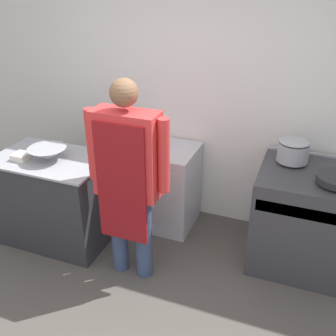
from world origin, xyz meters
name	(u,v)px	position (x,y,z in m)	size (l,w,h in m)	color
wall_back	(197,91)	(0.00, 1.96, 1.35)	(8.00, 0.05, 2.70)	white
prep_counter	(56,199)	(-1.08, 1.00, 0.44)	(1.03, 0.66, 0.87)	#2D2D33
stove	(305,219)	(1.16, 1.50, 0.45)	(0.86, 0.78, 0.92)	#38383D
fridge_unit	(163,186)	(-0.23, 1.63, 0.42)	(0.65, 0.57, 0.84)	silver
person_cook	(128,172)	(-0.20, 0.81, 0.99)	(0.69, 0.24, 1.72)	#38476B
mixing_bowl	(48,154)	(-1.06, 0.96, 0.93)	(0.34, 0.34, 0.12)	#9EA0A8
plastic_tub	(21,156)	(-1.29, 0.89, 0.90)	(0.14, 0.14, 0.06)	silver
stock_pot	(293,150)	(0.97, 1.64, 1.02)	(0.26, 0.26, 0.20)	#9EA0A8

